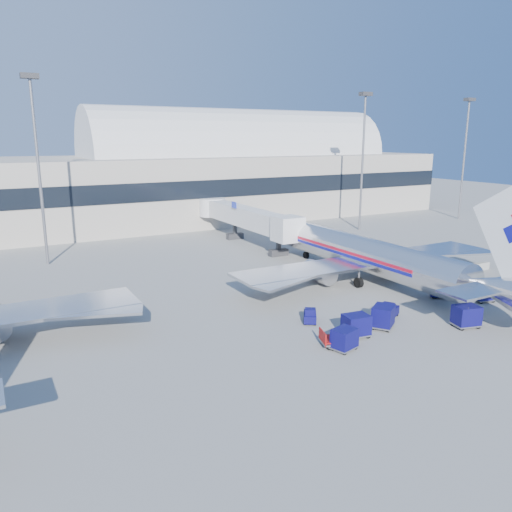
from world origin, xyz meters
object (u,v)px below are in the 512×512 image
cart_solo_far (484,293)px  mast_east (363,141)px  mast_far_east (466,141)px  tug_left (310,316)px  mast_west (36,143)px  cart_train_c (344,339)px  cart_train_b (356,325)px  cart_open_red (337,340)px  barrier_far (479,267)px  barrier_near (440,274)px  tug_right (442,291)px  jetbridge_near (241,216)px  barrier_mid (460,270)px  cart_solo_near (466,316)px  airliner_main (372,256)px  cart_train_a (383,316)px  tug_lead (389,311)px

cart_solo_far → mast_east: bearing=81.1°
mast_far_east → tug_left: (-57.97, -32.43, -14.17)m
mast_west → cart_train_c: size_ratio=10.27×
mast_west → cart_train_c: bearing=-67.3°
cart_train_b → cart_open_red: 2.54m
barrier_far → cart_train_c: bearing=-160.1°
barrier_far → cart_open_red: 30.13m
barrier_near → tug_right: tug_right is taller
mast_west → cart_solo_far: (34.98, -35.87, -13.92)m
jetbridge_near → tug_left: (-10.57, -33.23, -3.31)m
tug_right → barrier_mid: bearing=72.7°
barrier_mid → cart_open_red: (-25.30, -9.49, 0.01)m
tug_right → cart_solo_near: (-4.48, -6.40, 0.28)m
tug_left → barrier_mid: bearing=-45.8°
airliner_main → barrier_far: airliner_main is taller
jetbridge_near → barrier_mid: (13.70, -28.81, -3.48)m
cart_train_b → tug_right: bearing=22.1°
cart_solo_far → cart_train_a: bearing=-164.1°
jetbridge_near → mast_west: 29.67m
tug_right → tug_lead: bearing=-125.9°
barrier_far → cart_train_c: cart_train_c is taller
cart_solo_near → mast_far_east: bearing=54.6°
jetbridge_near → cart_train_b: size_ratio=12.14×
barrier_mid → tug_right: tug_right is taller
tug_left → cart_train_b: (1.36, -4.38, 0.36)m
mast_west → barrier_far: mast_west is taller
barrier_mid → mast_east: bearing=72.7°
mast_far_east → cart_open_red: size_ratio=8.06×
cart_solo_near → cart_train_c: bearing=-171.3°
mast_west → mast_east: bearing=0.0°
mast_far_east → cart_train_c: mast_far_east is taller
tug_right → cart_train_c: (-16.30, -5.16, 0.18)m
tug_left → cart_solo_far: size_ratio=1.08×
cart_solo_far → barrier_near: bearing=82.8°
tug_right → barrier_near: bearing=85.0°
mast_far_east → cart_solo_far: bearing=-138.1°
jetbridge_near → mast_east: (22.40, -0.81, 10.86)m
mast_west → tug_right: (32.30, -33.17, -14.08)m
mast_west → barrier_near: (38.00, -28.00, -14.34)m
tug_left → jetbridge_near: bearing=16.2°
mast_east → barrier_near: mast_east is taller
tug_lead → tug_right: 8.78m
mast_west → tug_lead: mast_west is taller
mast_east → barrier_mid: size_ratio=7.53×
mast_far_east → cart_train_a: 66.04m
jetbridge_near → mast_east: bearing=-2.1°
cart_train_c → cart_solo_near: size_ratio=0.91×
mast_far_east → jetbridge_near: bearing=179.0°
barrier_far → tug_left: tug_left is taller
airliner_main → mast_west: bearing=139.6°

